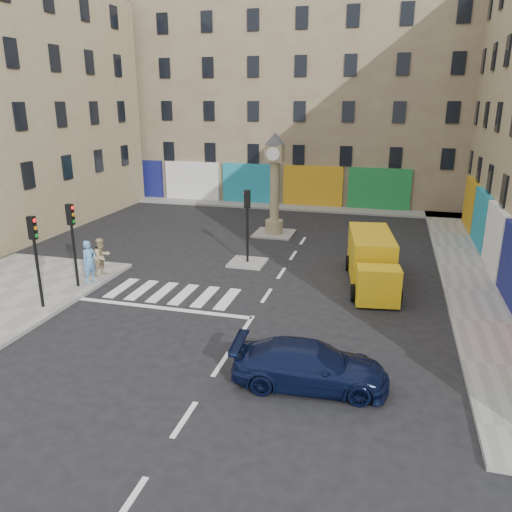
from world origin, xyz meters
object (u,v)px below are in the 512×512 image
at_px(traffic_light_left_near, 35,247).
at_px(pedestrian_tan, 102,257).
at_px(traffic_light_island, 247,214).
at_px(pedestrian_blue, 90,262).
at_px(yellow_van, 372,260).
at_px(clock_pillar, 275,178).
at_px(navy_sedan, 310,365).
at_px(traffic_light_left_far, 72,232).

xyz_separation_m(traffic_light_left_near, pedestrian_tan, (0.30, 3.98, -1.57)).
bearing_deg(traffic_light_island, pedestrian_blue, -141.24).
relative_size(traffic_light_island, yellow_van, 0.60).
distance_m(traffic_light_island, pedestrian_tan, 7.28).
bearing_deg(clock_pillar, pedestrian_blue, -119.03).
height_order(navy_sedan, pedestrian_blue, pedestrian_blue).
relative_size(traffic_light_left_near, pedestrian_blue, 1.91).
distance_m(yellow_van, pedestrian_blue, 12.76).
bearing_deg(pedestrian_blue, navy_sedan, -98.75).
xyz_separation_m(traffic_light_left_near, clock_pillar, (6.30, 13.80, 0.93)).
xyz_separation_m(navy_sedan, yellow_van, (1.31, 9.31, 0.43)).
height_order(traffic_light_island, yellow_van, traffic_light_island).
distance_m(traffic_light_left_far, navy_sedan, 12.48).
distance_m(yellow_van, pedestrian_tan, 12.51).
bearing_deg(pedestrian_blue, yellow_van, -54.73).
distance_m(traffic_light_left_far, traffic_light_island, 8.30).
distance_m(traffic_light_left_near, navy_sedan, 11.70).
distance_m(traffic_light_left_near, yellow_van, 14.25).
bearing_deg(pedestrian_tan, clock_pillar, -12.08).
bearing_deg(traffic_light_left_near, yellow_van, 27.82).
distance_m(navy_sedan, pedestrian_blue, 12.32).
relative_size(traffic_light_left_near, clock_pillar, 0.61).
bearing_deg(pedestrian_tan, traffic_light_left_near, -164.93).
xyz_separation_m(navy_sedan, pedestrian_blue, (-10.92, 5.68, 0.46)).
bearing_deg(pedestrian_blue, clock_pillar, -10.28).
distance_m(navy_sedan, yellow_van, 9.41).
relative_size(traffic_light_left_near, navy_sedan, 0.81).
distance_m(traffic_light_left_near, clock_pillar, 15.19).
height_order(traffic_light_left_far, navy_sedan, traffic_light_left_far).
distance_m(traffic_light_island, clock_pillar, 6.07).
xyz_separation_m(yellow_van, pedestrian_blue, (-12.23, -3.63, 0.03)).
xyz_separation_m(clock_pillar, pedestrian_blue, (-6.00, -10.81, -2.43)).
bearing_deg(clock_pillar, navy_sedan, -73.39).
bearing_deg(pedestrian_tan, traffic_light_left_far, -171.35).
bearing_deg(traffic_light_left_near, clock_pillar, 65.45).
bearing_deg(yellow_van, traffic_light_left_near, -160.39).
distance_m(traffic_light_left_near, traffic_light_island, 10.03).
bearing_deg(pedestrian_blue, pedestrian_tan, 18.75).
relative_size(traffic_light_left_far, navy_sedan, 0.81).
bearing_deg(navy_sedan, pedestrian_blue, 58.40).
bearing_deg(navy_sedan, traffic_light_left_far, 61.45).
relative_size(clock_pillar, pedestrian_tan, 3.38).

